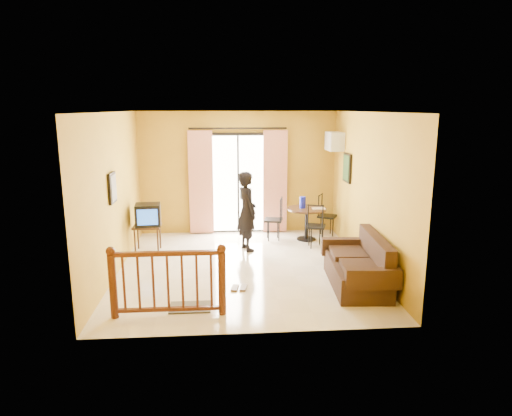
{
  "coord_description": "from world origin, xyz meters",
  "views": [
    {
      "loc": [
        -0.39,
        -7.93,
        2.87
      ],
      "look_at": [
        0.24,
        0.2,
        1.07
      ],
      "focal_mm": 32.0,
      "sensor_mm": 36.0,
      "label": 1
    }
  ],
  "objects": [
    {
      "name": "dining_table",
      "position": [
        1.48,
        1.71,
        0.56
      ],
      "size": [
        0.86,
        0.86,
        0.72
      ],
      "color": "black",
      "rests_on": "ground"
    },
    {
      "name": "room_shell",
      "position": [
        0.0,
        0.0,
        1.7
      ],
      "size": [
        5.0,
        5.0,
        5.0
      ],
      "color": "white",
      "rests_on": "ground"
    },
    {
      "name": "television",
      "position": [
        -1.87,
        1.13,
        0.76
      ],
      "size": [
        0.53,
        0.49,
        0.44
      ],
      "rotation": [
        0.0,
        0.0,
        0.1
      ],
      "color": "black",
      "rests_on": "tv_table"
    },
    {
      "name": "tv_table",
      "position": [
        -1.9,
        1.14,
        0.47
      ],
      "size": [
        0.54,
        0.45,
        0.54
      ],
      "color": "black",
      "rests_on": "ground"
    },
    {
      "name": "doormat",
      "position": [
        -0.87,
        -1.66,
        0.01
      ],
      "size": [
        0.6,
        0.4,
        0.02
      ],
      "primitive_type": "cube",
      "rotation": [
        0.0,
        0.0,
        0.0
      ],
      "color": "#4E4A3F",
      "rests_on": "ground"
    },
    {
      "name": "bowl",
      "position": [
        1.85,
        0.24,
        0.39
      ],
      "size": [
        0.19,
        0.19,
        0.05
      ],
      "primitive_type": "imported",
      "rotation": [
        0.0,
        0.0,
        -0.06
      ],
      "color": "#543C1C",
      "rests_on": "coffee_table"
    },
    {
      "name": "botanical_print",
      "position": [
        2.22,
        1.3,
        1.65
      ],
      "size": [
        0.05,
        0.5,
        0.6
      ],
      "color": "black",
      "rests_on": "room_shell"
    },
    {
      "name": "standing_person",
      "position": [
        0.12,
        1.08,
        0.81
      ],
      "size": [
        0.57,
        0.69,
        1.63
      ],
      "primitive_type": "imported",
      "rotation": [
        0.0,
        0.0,
        1.92
      ],
      "color": "black",
      "rests_on": "ground"
    },
    {
      "name": "dining_chairs",
      "position": [
        1.44,
        1.65,
        0.0
      ],
      "size": [
        1.78,
        1.39,
        0.95
      ],
      "color": "black",
      "rests_on": "ground"
    },
    {
      "name": "picture_left",
      "position": [
        -2.22,
        -0.2,
        1.55
      ],
      "size": [
        0.05,
        0.42,
        0.52
      ],
      "color": "black",
      "rests_on": "room_shell"
    },
    {
      "name": "ground",
      "position": [
        0.0,
        0.0,
        0.0
      ],
      "size": [
        5.0,
        5.0,
        0.0
      ],
      "primitive_type": "plane",
      "color": "beige",
      "rests_on": "ground"
    },
    {
      "name": "sofa",
      "position": [
        1.85,
        -1.01,
        0.31
      ],
      "size": [
        0.92,
        1.81,
        0.84
      ],
      "rotation": [
        0.0,
        0.0,
        -0.07
      ],
      "color": "#311D13",
      "rests_on": "ground"
    },
    {
      "name": "balcony_door",
      "position": [
        0.0,
        2.43,
        1.19
      ],
      "size": [
        2.25,
        0.14,
        2.46
      ],
      "color": "black",
      "rests_on": "ground"
    },
    {
      "name": "serving_tray",
      "position": [
        1.72,
        1.61,
        0.73
      ],
      "size": [
        0.28,
        0.18,
        0.02
      ],
      "primitive_type": "cube",
      "rotation": [
        0.0,
        0.0,
        -0.01
      ],
      "color": "white",
      "rests_on": "dining_table"
    },
    {
      "name": "sandals",
      "position": [
        -0.13,
        -1.0,
        0.01
      ],
      "size": [
        0.29,
        0.26,
        0.03
      ],
      "color": "#543C1C",
      "rests_on": "ground"
    },
    {
      "name": "stair_balustrade",
      "position": [
        -1.15,
        -1.9,
        0.56
      ],
      "size": [
        1.63,
        0.13,
        1.04
      ],
      "color": "#471E0F",
      "rests_on": "ground"
    },
    {
      "name": "coffee_table",
      "position": [
        1.85,
        0.06,
        0.24
      ],
      "size": [
        0.45,
        0.8,
        0.36
      ],
      "color": "black",
      "rests_on": "ground"
    },
    {
      "name": "water_jug",
      "position": [
        1.38,
        1.74,
        0.84
      ],
      "size": [
        0.14,
        0.14,
        0.25
      ],
      "primitive_type": "cylinder",
      "color": "#151CC5",
      "rests_on": "dining_table"
    },
    {
      "name": "air_conditioner",
      "position": [
        2.09,
        1.95,
        2.15
      ],
      "size": [
        0.31,
        0.6,
        0.4
      ],
      "color": "silver",
      "rests_on": "room_shell"
    }
  ]
}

